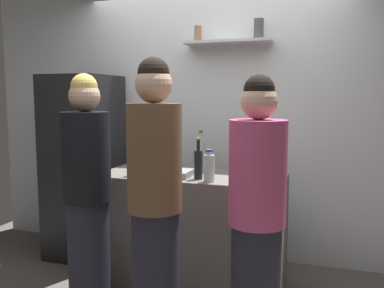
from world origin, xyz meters
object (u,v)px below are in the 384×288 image
(wine_bottle_pale_glass, at_px, (201,154))
(wine_bottle_amber_glass, at_px, (265,168))
(refrigerator, at_px, (84,166))
(utensil_holder, at_px, (154,161))
(wine_bottle_green_glass, at_px, (136,161))
(baking_pan, at_px, (170,173))
(person_blonde, at_px, (87,195))
(wine_bottle_dark_glass, at_px, (198,164))
(water_bottle_plastic, at_px, (209,167))
(person_brown_jacket, at_px, (155,202))
(person_pink_top, at_px, (257,218))

(wine_bottle_pale_glass, height_order, wine_bottle_amber_glass, wine_bottle_pale_glass)
(refrigerator, xyz_separation_m, wine_bottle_amber_glass, (1.81, -0.49, 0.16))
(utensil_holder, xyz_separation_m, wine_bottle_green_glass, (-0.00, -0.38, 0.06))
(refrigerator, distance_m, baking_pan, 1.13)
(baking_pan, xyz_separation_m, utensil_holder, (-0.27, 0.32, 0.04))
(refrigerator, bearing_deg, wine_bottle_green_glass, -31.68)
(baking_pan, xyz_separation_m, person_blonde, (-0.44, -0.50, -0.09))
(baking_pan, distance_m, wine_bottle_pale_glass, 0.41)
(wine_bottle_dark_glass, xyz_separation_m, wine_bottle_pale_glass, (-0.10, 0.42, 0.01))
(wine_bottle_amber_glass, distance_m, water_bottle_plastic, 0.41)
(wine_bottle_amber_glass, bearing_deg, water_bottle_plastic, -173.05)
(baking_pan, distance_m, utensil_holder, 0.42)
(utensil_holder, bearing_deg, wine_bottle_green_glass, -90.64)
(refrigerator, xyz_separation_m, person_brown_jacket, (1.21, -1.12, 0.02))
(utensil_holder, height_order, wine_bottle_dark_glass, wine_bottle_dark_glass)
(utensil_holder, distance_m, wine_bottle_amber_glass, 1.10)
(wine_bottle_pale_glass, bearing_deg, wine_bottle_dark_glass, -76.04)
(baking_pan, relative_size, utensil_holder, 1.55)
(wine_bottle_green_glass, bearing_deg, wine_bottle_amber_glass, -0.66)
(wine_bottle_green_glass, bearing_deg, water_bottle_plastic, -5.58)
(wine_bottle_dark_glass, relative_size, person_blonde, 0.19)
(wine_bottle_green_glass, relative_size, water_bottle_plastic, 1.30)
(wine_bottle_pale_glass, distance_m, wine_bottle_amber_glass, 0.75)
(wine_bottle_pale_glass, height_order, person_brown_jacket, person_brown_jacket)
(person_pink_top, bearing_deg, wine_bottle_pale_glass, -8.65)
(wine_bottle_pale_glass, relative_size, person_brown_jacket, 0.19)
(water_bottle_plastic, bearing_deg, utensil_holder, 144.83)
(refrigerator, height_order, person_pink_top, refrigerator)
(wine_bottle_dark_glass, bearing_deg, water_bottle_plastic, -33.02)
(water_bottle_plastic, bearing_deg, person_pink_top, -49.62)
(utensil_holder, height_order, person_pink_top, person_pink_top)
(baking_pan, height_order, person_pink_top, person_pink_top)
(wine_bottle_dark_glass, bearing_deg, wine_bottle_green_glass, -179.32)
(water_bottle_plastic, bearing_deg, refrigerator, 158.91)
(person_pink_top, bearing_deg, wine_bottle_amber_glass, -38.32)
(utensil_holder, distance_m, person_blonde, 0.85)
(utensil_holder, xyz_separation_m, wine_bottle_pale_glass, (0.41, 0.05, 0.07))
(utensil_holder, relative_size, person_brown_jacket, 0.12)
(wine_bottle_pale_glass, distance_m, water_bottle_plastic, 0.53)
(wine_bottle_amber_glass, height_order, person_brown_jacket, person_brown_jacket)
(utensil_holder, xyz_separation_m, wine_bottle_dark_glass, (0.52, -0.37, 0.06))
(refrigerator, distance_m, water_bottle_plastic, 1.51)
(wine_bottle_amber_glass, bearing_deg, baking_pan, 174.74)
(person_blonde, xyz_separation_m, person_brown_jacket, (0.60, -0.20, 0.05))
(wine_bottle_dark_glass, height_order, person_pink_top, person_pink_top)
(person_blonde, bearing_deg, wine_bottle_dark_glass, -39.52)
(utensil_holder, distance_m, person_brown_jacket, 1.11)
(wine_bottle_dark_glass, bearing_deg, wine_bottle_pale_glass, 103.96)
(baking_pan, xyz_separation_m, person_brown_jacket, (0.16, -0.70, -0.05))
(water_bottle_plastic, relative_size, person_pink_top, 0.15)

